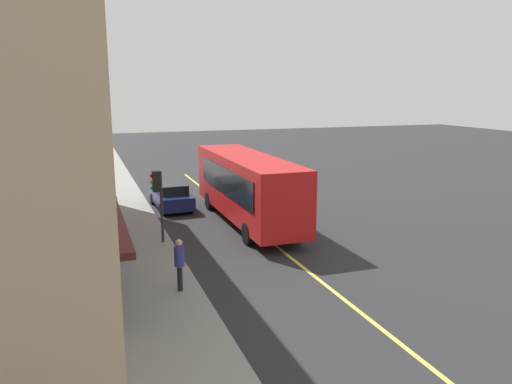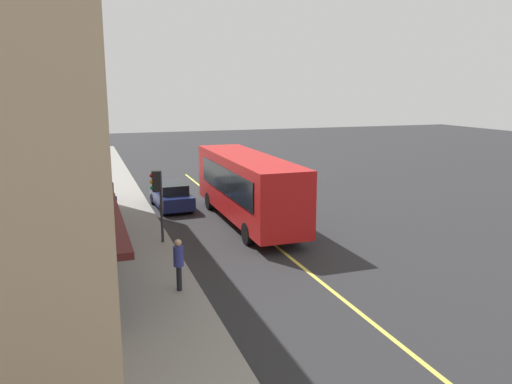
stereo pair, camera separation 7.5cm
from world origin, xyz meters
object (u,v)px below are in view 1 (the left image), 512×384
at_px(pedestrian_waiting, 114,205).
at_px(pedestrian_mid_block, 179,260).
at_px(car_navy, 171,196).
at_px(traffic_light, 157,190).
at_px(pedestrian_near_storefront, 111,191).
at_px(bus, 247,185).

bearing_deg(pedestrian_waiting, pedestrian_mid_block, -171.32).
distance_m(car_navy, pedestrian_mid_block, 12.69).
bearing_deg(car_navy, pedestrian_waiting, 130.09).
xyz_separation_m(traffic_light, pedestrian_near_storefront, (7.09, 1.61, -1.31)).
distance_m(traffic_light, pedestrian_waiting, 4.59).
relative_size(car_navy, pedestrian_near_storefront, 2.46).
relative_size(bus, pedestrian_near_storefront, 6.27).
height_order(pedestrian_mid_block, pedestrian_waiting, pedestrian_mid_block).
height_order(car_navy, pedestrian_mid_block, pedestrian_mid_block).
distance_m(bus, car_navy, 5.61).
distance_m(bus, pedestrian_waiting, 6.80).
height_order(pedestrian_near_storefront, pedestrian_waiting, pedestrian_near_storefront).
bearing_deg(pedestrian_near_storefront, pedestrian_waiting, 179.36).
bearing_deg(pedestrian_mid_block, car_navy, -8.67).
xyz_separation_m(bus, traffic_light, (-2.41, 4.90, 0.55)).
bearing_deg(pedestrian_near_storefront, pedestrian_mid_block, -173.53).
bearing_deg(traffic_light, pedestrian_near_storefront, 12.77).
relative_size(traffic_light, pedestrian_mid_block, 1.78).
relative_size(traffic_light, pedestrian_near_storefront, 1.80).
bearing_deg(traffic_light, pedestrian_mid_block, 178.35).
relative_size(bus, car_navy, 2.55).
bearing_deg(pedestrian_mid_block, traffic_light, -1.65).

